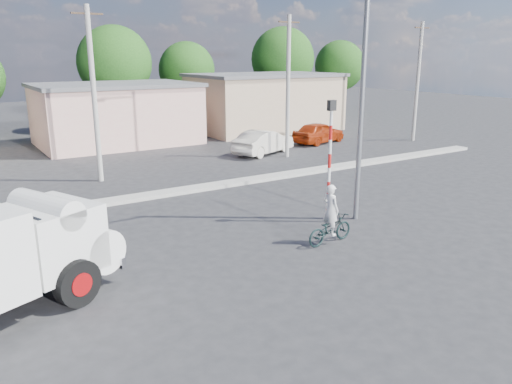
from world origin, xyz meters
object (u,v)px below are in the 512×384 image
car_cream (264,142)px  car_red (319,132)px  streetlight (359,82)px  traffic_pole (330,151)px  bicycle (330,229)px  cyclist (330,219)px

car_cream → car_red: car_cream is taller
car_cream → streetlight: size_ratio=0.49×
traffic_pole → streetlight: (0.94, -0.30, 2.37)m
bicycle → car_red: 18.98m
traffic_pole → streetlight: 2.56m
car_cream → traffic_pole: traffic_pole is taller
car_cream → traffic_pole: size_ratio=1.02×
cyclist → car_red: (11.76, 14.89, -0.10)m
car_cream → car_red: (5.32, 1.24, -0.01)m
car_red → streetlight: streetlight is taller
cyclist → bicycle: bearing=-5.2°
bicycle → traffic_pole: bearing=-43.6°
bicycle → streetlight: bearing=-63.9°
bicycle → car_red: (11.76, 14.89, 0.25)m
cyclist → car_red: bearing=-43.4°
bicycle → car_cream: (6.44, 13.65, 0.26)m
bicycle → cyclist: (0.00, -0.00, 0.34)m
car_cream → cyclist: bearing=133.3°
car_red → traffic_pole: traffic_pole is taller
bicycle → car_cream: car_cream is taller
car_cream → car_red: size_ratio=1.05×
car_red → traffic_pole: size_ratio=0.98×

